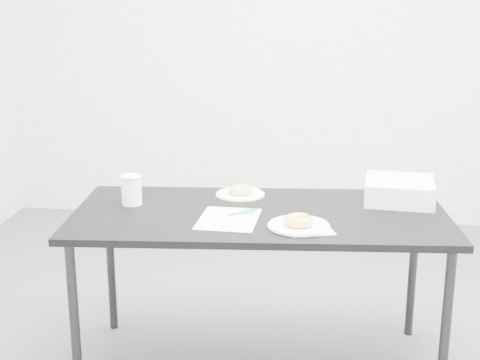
# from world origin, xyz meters

# --- Properties ---
(floor) EXTENTS (4.00, 4.00, 0.00)m
(floor) POSITION_xyz_m (0.00, 0.00, 0.00)
(floor) COLOR #4A4B4F
(floor) RESTS_ON ground
(wall_back) EXTENTS (4.00, 0.02, 2.70)m
(wall_back) POSITION_xyz_m (0.00, 2.00, 1.35)
(wall_back) COLOR white
(wall_back) RESTS_ON floor
(table) EXTENTS (1.67, 0.88, 0.74)m
(table) POSITION_xyz_m (0.11, -0.14, 0.68)
(table) COLOR black
(table) RESTS_ON floor
(scorecard) EXTENTS (0.25, 0.32, 0.00)m
(scorecard) POSITION_xyz_m (-0.01, -0.25, 0.74)
(scorecard) COLOR white
(scorecard) RESTS_ON table
(logo_patch) EXTENTS (0.05, 0.05, 0.00)m
(logo_patch) POSITION_xyz_m (0.06, -0.15, 0.74)
(logo_patch) COLOR green
(logo_patch) RESTS_ON scorecard
(pen) EXTENTS (0.11, 0.10, 0.01)m
(pen) POSITION_xyz_m (0.04, -0.16, 0.75)
(pen) COLOR #0C8A83
(pen) RESTS_ON scorecard
(napkin) EXTENTS (0.22, 0.22, 0.00)m
(napkin) POSITION_xyz_m (0.33, -0.33, 0.74)
(napkin) COLOR white
(napkin) RESTS_ON table
(plate_near) EXTENTS (0.25, 0.25, 0.01)m
(plate_near) POSITION_xyz_m (0.29, -0.32, 0.74)
(plate_near) COLOR white
(plate_near) RESTS_ON napkin
(donut_near) EXTENTS (0.14, 0.14, 0.04)m
(donut_near) POSITION_xyz_m (0.29, -0.32, 0.77)
(donut_near) COLOR gold
(donut_near) RESTS_ON plate_near
(plate_far) EXTENTS (0.23, 0.23, 0.01)m
(plate_far) POSITION_xyz_m (-0.01, 0.11, 0.74)
(plate_far) COLOR white
(plate_far) RESTS_ON table
(donut_far) EXTENTS (0.11, 0.11, 0.04)m
(donut_far) POSITION_xyz_m (-0.01, 0.11, 0.76)
(donut_far) COLOR gold
(donut_far) RESTS_ON plate_far
(coffee_cup) EXTENTS (0.09, 0.09, 0.14)m
(coffee_cup) POSITION_xyz_m (-0.47, -0.10, 0.81)
(coffee_cup) COLOR white
(coffee_cup) RESTS_ON table
(cup_lid) EXTENTS (0.10, 0.10, 0.01)m
(cup_lid) POSITION_xyz_m (0.02, 0.17, 0.74)
(cup_lid) COLOR white
(cup_lid) RESTS_ON table
(bakery_box) EXTENTS (0.33, 0.33, 0.10)m
(bakery_box) POSITION_xyz_m (0.73, 0.10, 0.79)
(bakery_box) COLOR silver
(bakery_box) RESTS_ON table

